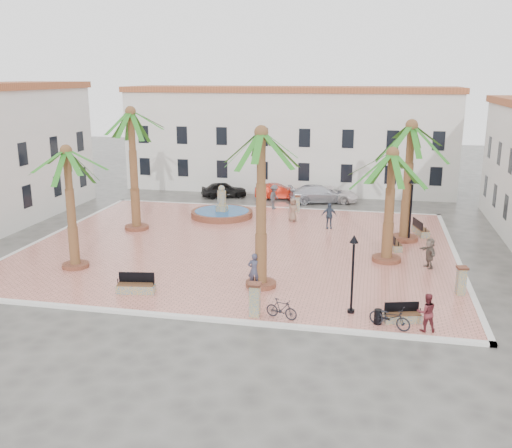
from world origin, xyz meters
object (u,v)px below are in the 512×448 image
(bollard_e, at_px, (461,280))
(pedestrian_east, at_px, (429,253))
(litter_bin, at_px, (378,317))
(bicycle_b, at_px, (282,309))
(fountain, at_px, (222,212))
(bench_s, at_px, (136,287))
(palm_s, at_px, (261,150))
(car_black, at_px, (224,190))
(bollard_se, at_px, (255,299))
(car_red, at_px, (277,192))
(bench_e, at_px, (394,244))
(bench_ne, at_px, (420,230))
(lamppost_s, at_px, (353,260))
(bicycle_a, at_px, (390,317))
(pedestrian_north, at_px, (274,197))
(pedestrian_fountain_b, at_px, (329,216))
(bench_se, at_px, (402,317))
(car_white, at_px, (331,194))
(palm_sw, at_px, (67,165))
(palm_e, at_px, (392,168))
(cyclist_b, at_px, (427,312))
(bollard_n, at_px, (297,203))
(lamppost_e, at_px, (412,198))
(palm_nw, at_px, (131,125))
(palm_ne, at_px, (411,140))
(cyclist_a, at_px, (254,270))
(pedestrian_fountain_a, at_px, (293,210))

(bollard_e, distance_m, pedestrian_east, 4.02)
(litter_bin, bearing_deg, bicycle_b, -175.97)
(fountain, xyz_separation_m, bench_s, (-0.04, -15.94, -0.05))
(palm_s, xyz_separation_m, car_black, (-7.62, 21.26, -6.35))
(bollard_se, distance_m, car_red, 25.47)
(bench_e, xyz_separation_m, car_black, (-14.38, 13.26, 0.27))
(bench_ne, height_order, lamppost_s, lamppost_s)
(bench_s, bearing_deg, bicycle_a, -15.94)
(car_black, bearing_deg, pedestrian_north, -151.20)
(pedestrian_fountain_b, bearing_deg, bollard_e, -69.68)
(palm_s, xyz_separation_m, bench_se, (6.85, -3.01, -6.64))
(litter_bin, xyz_separation_m, car_red, (-8.67, 24.95, 0.18))
(bench_s, distance_m, bicycle_a, 12.22)
(car_white, bearing_deg, pedestrian_north, 143.47)
(palm_sw, bearing_deg, pedestrian_north, 62.97)
(palm_s, relative_size, car_black, 2.02)
(bicycle_a, xyz_separation_m, car_red, (-9.15, 25.25, 0.03))
(palm_e, height_order, bollard_e, palm_e)
(cyclist_b, relative_size, pedestrian_fountain_b, 0.93)
(bollard_se, height_order, bollard_n, bollard_se)
(bench_ne, relative_size, lamppost_e, 0.48)
(palm_nw, xyz_separation_m, bicycle_a, (16.92, -12.78, -6.66))
(car_white, bearing_deg, bench_ne, -139.00)
(lamppost_e, height_order, car_black, lamppost_e)
(bollard_e, bearing_deg, palm_nw, 158.11)
(palm_ne, height_order, cyclist_b, palm_ne)
(bollard_n, xyz_separation_m, car_black, (-7.19, 4.66, -0.12))
(cyclist_a, bearing_deg, pedestrian_fountain_a, -98.75)
(car_black, bearing_deg, cyclist_a, 176.01)
(bollard_e, relative_size, car_white, 0.31)
(palm_sw, distance_m, lamppost_e, 20.66)
(bollard_se, bearing_deg, litter_bin, 3.13)
(bollard_e, height_order, bicycle_a, bollard_e)
(fountain, height_order, pedestrian_east, fountain)
(fountain, bearing_deg, car_black, 103.78)
(bollard_n, bearing_deg, cyclist_a, -89.58)
(car_red, relative_size, car_white, 0.86)
(bicycle_b, bearing_deg, pedestrian_fountain_a, 23.08)
(palm_ne, height_order, car_black, palm_ne)
(palm_e, xyz_separation_m, pedestrian_fountain_a, (-6.59, 8.00, -4.52))
(car_red, height_order, car_white, car_red)
(litter_bin, bearing_deg, pedestrian_north, 111.72)
(bench_ne, xyz_separation_m, bollard_n, (-8.98, 4.96, 0.37))
(bench_ne, height_order, lamppost_e, lamppost_e)
(pedestrian_north, height_order, car_red, pedestrian_north)
(bollard_se, distance_m, pedestrian_fountain_a, 17.17)
(palm_ne, xyz_separation_m, car_white, (-5.63, 11.46, -5.95))
(palm_sw, height_order, litter_bin, palm_sw)
(palm_nw, relative_size, bench_e, 4.56)
(palm_ne, distance_m, car_black, 19.67)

